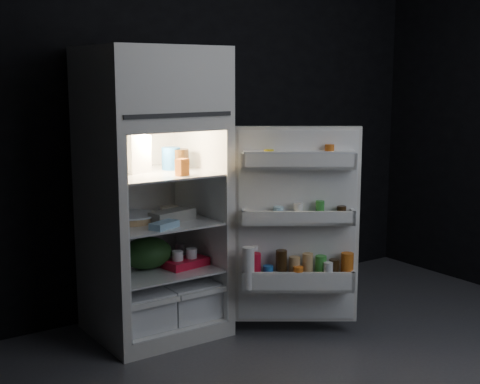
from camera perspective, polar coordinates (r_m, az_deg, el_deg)
wall_back at (r=4.70m, az=-4.13°, el=6.72°), size 4.00×0.00×2.70m
refrigerator at (r=4.16m, az=-7.63°, el=0.77°), size 0.76×0.71×1.78m
fridge_door at (r=4.10m, az=4.90°, el=-3.30°), size 0.70×0.56×1.22m
milk_jug at (r=4.11m, az=-9.19°, el=3.30°), size 0.21×0.21×0.24m
mayo_jar at (r=4.22m, az=-5.90°, el=2.86°), size 0.14×0.14×0.14m
jam_jar at (r=4.21m, az=-5.14°, el=2.79°), size 0.12×0.12×0.13m
amber_bottle at (r=4.07m, az=-10.65°, el=3.06°), size 0.10×0.10×0.22m
small_carton at (r=3.96m, az=-4.96°, el=2.12°), size 0.08×0.07×0.10m
egg_carton at (r=4.12m, az=-5.79°, el=-2.04°), size 0.31×0.17×0.07m
pie at (r=4.14m, az=-9.18°, el=-2.27°), size 0.35×0.35×0.04m
flat_package at (r=3.94m, az=-6.48°, el=-2.82°), size 0.20×0.15×0.04m
wrapped_pkg at (r=4.34m, az=-5.99°, el=-1.55°), size 0.14×0.13×0.05m
produce_bag at (r=4.20m, az=-7.94°, el=-5.18°), size 0.40×0.37×0.20m
yogurt_tray at (r=4.23m, az=-4.63°, el=-6.03°), size 0.30×0.19×0.05m
small_can_red at (r=4.44m, az=-7.19°, el=-5.03°), size 0.09×0.09×0.09m
small_can_silver at (r=4.45m, az=-5.15°, el=-4.96°), size 0.08×0.08×0.09m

